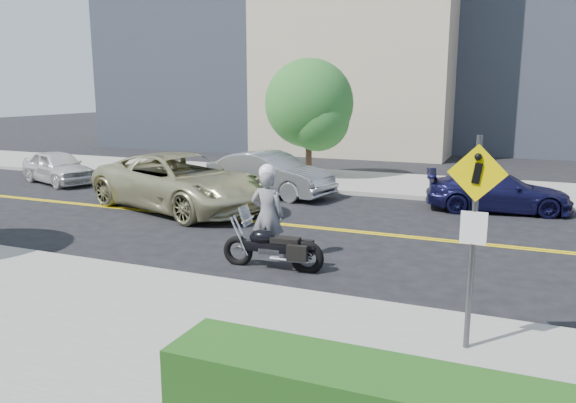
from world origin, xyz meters
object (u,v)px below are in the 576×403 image
(suv, at_px, (181,182))
(parked_car_silver, at_px, (270,174))
(pedestrian_sign, at_px, (474,223))
(parked_car_white, at_px, (58,167))
(motorcycle, at_px, (273,238))
(motorcyclist, at_px, (267,213))
(parked_car_blue, at_px, (498,191))

(suv, xyz_separation_m, parked_car_silver, (1.58, 3.24, -0.11))
(suv, distance_m, parked_car_silver, 3.60)
(pedestrian_sign, height_order, parked_car_white, pedestrian_sign)
(motorcycle, bearing_deg, motorcyclist, 120.55)
(suv, bearing_deg, motorcycle, -112.08)
(parked_car_white, distance_m, parked_car_silver, 9.00)
(suv, relative_size, parked_car_blue, 1.47)
(motorcyclist, bearing_deg, parked_car_white, -35.31)
(pedestrian_sign, bearing_deg, parked_car_white, 150.95)
(pedestrian_sign, xyz_separation_m, motorcyclist, (-4.55, 3.15, -0.89))
(pedestrian_sign, xyz_separation_m, parked_car_silver, (-7.70, 10.18, -1.19))
(suv, xyz_separation_m, parked_car_white, (-7.36, 2.30, -0.22))
(motorcycle, distance_m, suv, 6.67)
(suv, height_order, parked_car_white, suv)
(pedestrian_sign, bearing_deg, motorcycle, 147.82)
(motorcycle, distance_m, parked_car_blue, 8.88)
(suv, distance_m, parked_car_blue, 9.86)
(pedestrian_sign, xyz_separation_m, parked_car_blue, (-0.09, 10.51, -1.33))
(suv, relative_size, parked_car_silver, 1.35)
(parked_car_silver, relative_size, parked_car_blue, 1.09)
(suv, bearing_deg, parked_car_white, 90.76)
(parked_car_silver, bearing_deg, suv, 165.57)
(pedestrian_sign, relative_size, parked_car_blue, 0.69)
(motorcyclist, xyz_separation_m, parked_car_blue, (4.46, 7.37, -0.45))
(pedestrian_sign, relative_size, parked_car_white, 0.78)
(pedestrian_sign, bearing_deg, parked_car_blue, 90.49)
(parked_car_white, relative_size, parked_car_blue, 0.90)
(suv, height_order, parked_car_silver, suv)
(motorcyclist, distance_m, motorcycle, 0.75)
(parked_car_blue, bearing_deg, motorcycle, 143.67)
(motorcyclist, bearing_deg, suv, -47.26)
(motorcycle, height_order, parked_car_blue, motorcycle)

